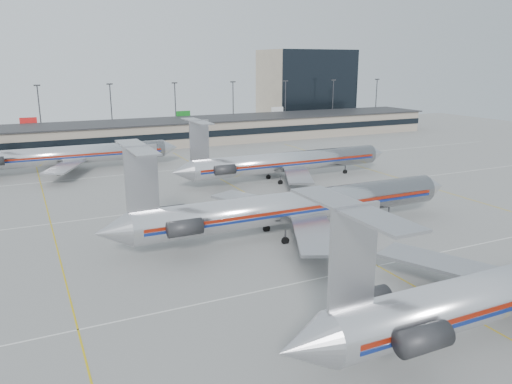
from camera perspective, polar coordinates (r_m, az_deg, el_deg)
ground at (r=47.98m, az=21.39°, el=-12.09°), size 260.00×260.00×0.00m
apron_markings at (r=54.51m, az=13.72°, el=-8.19°), size 160.00×0.15×0.02m
terminal at (r=131.74m, az=-11.11°, el=6.66°), size 162.00×17.00×6.25m
light_mast_row at (r=144.70m, az=-12.65°, el=9.43°), size 163.60×0.40×15.28m
distant_building at (r=183.02m, az=5.69°, el=11.95°), size 30.00×20.00×25.00m
jet_second_row at (r=61.14m, az=4.00°, el=-1.66°), size 48.13×28.34×12.60m
jet_third_row at (r=89.83m, az=3.22°, el=3.46°), size 43.11×26.52×11.79m
jet_back_row at (r=103.33m, az=-20.86°, el=3.98°), size 42.84×26.35×11.71m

